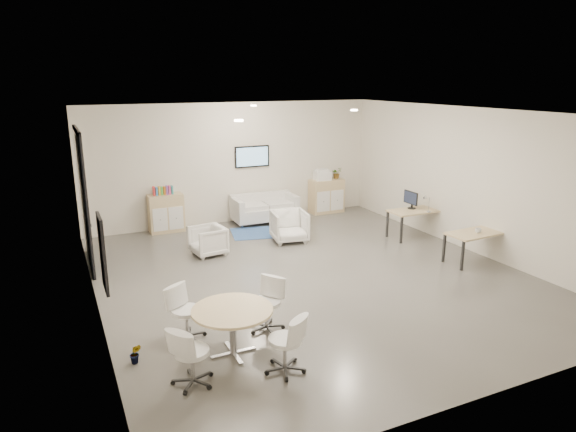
% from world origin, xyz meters
% --- Properties ---
extents(room_shell, '(9.60, 10.60, 4.80)m').
position_xyz_m(room_shell, '(0.00, 0.00, 1.60)').
color(room_shell, '#52504A').
rests_on(room_shell, ground).
extents(glass_door, '(0.09, 1.90, 2.85)m').
position_xyz_m(glass_door, '(-3.95, 2.51, 1.50)').
color(glass_door, black).
rests_on(glass_door, room_shell).
extents(artwork, '(0.05, 0.54, 1.04)m').
position_xyz_m(artwork, '(-3.97, -1.60, 1.55)').
color(artwork, black).
rests_on(artwork, room_shell).
extents(wall_tv, '(0.98, 0.06, 0.58)m').
position_xyz_m(wall_tv, '(0.50, 4.46, 1.75)').
color(wall_tv, black).
rests_on(wall_tv, room_shell).
extents(ceiling_spots, '(3.14, 4.14, 0.03)m').
position_xyz_m(ceiling_spots, '(-0.20, 0.83, 3.18)').
color(ceiling_spots, '#FFEAC6').
rests_on(ceiling_spots, room_shell).
extents(sideboard_left, '(0.86, 0.45, 0.97)m').
position_xyz_m(sideboard_left, '(-1.95, 4.25, 0.48)').
color(sideboard_left, tan).
rests_on(sideboard_left, room_shell).
extents(sideboard_right, '(0.98, 0.47, 0.98)m').
position_xyz_m(sideboard_right, '(2.71, 4.24, 0.49)').
color(sideboard_right, tan).
rests_on(sideboard_right, room_shell).
extents(books, '(0.50, 0.14, 0.22)m').
position_xyz_m(books, '(-1.99, 4.25, 1.08)').
color(books, red).
rests_on(books, sideboard_left).
extents(printer, '(0.47, 0.40, 0.31)m').
position_xyz_m(printer, '(2.56, 4.24, 1.12)').
color(printer, white).
rests_on(printer, sideboard_right).
extents(loveseat, '(1.75, 0.90, 0.65)m').
position_xyz_m(loveseat, '(0.67, 4.06, 0.35)').
color(loveseat, silver).
rests_on(loveseat, room_shell).
extents(blue_rug, '(1.79, 1.38, 0.01)m').
position_xyz_m(blue_rug, '(0.26, 3.11, 0.01)').
color(blue_rug, '#33559C').
rests_on(blue_rug, room_shell).
extents(armchair_left, '(0.73, 0.76, 0.71)m').
position_xyz_m(armchair_left, '(-1.50, 2.07, 0.35)').
color(armchair_left, silver).
rests_on(armchair_left, room_shell).
extents(armchair_right, '(0.91, 0.87, 0.82)m').
position_xyz_m(armchair_right, '(0.55, 2.19, 0.41)').
color(armchair_right, silver).
rests_on(armchair_right, room_shell).
extents(desk_rear, '(1.32, 0.66, 0.69)m').
position_xyz_m(desk_rear, '(3.50, 1.20, 0.62)').
color(desk_rear, tan).
rests_on(desk_rear, room_shell).
extents(desk_front, '(1.31, 0.71, 0.66)m').
position_xyz_m(desk_front, '(3.51, -0.79, 0.60)').
color(desk_front, tan).
rests_on(desk_front, room_shell).
extents(monitor, '(0.20, 0.50, 0.44)m').
position_xyz_m(monitor, '(3.46, 1.35, 0.92)').
color(monitor, black).
rests_on(monitor, desk_rear).
extents(round_table, '(1.14, 1.14, 0.70)m').
position_xyz_m(round_table, '(-2.40, -2.22, 0.61)').
color(round_table, tan).
rests_on(round_table, room_shell).
extents(meeting_chairs, '(2.23, 2.23, 0.82)m').
position_xyz_m(meeting_chairs, '(-2.40, -2.22, 0.41)').
color(meeting_chairs, white).
rests_on(meeting_chairs, room_shell).
extents(plant_cabinet, '(0.34, 0.36, 0.25)m').
position_xyz_m(plant_cabinet, '(3.04, 4.26, 1.10)').
color(plant_cabinet, '#3F7F3F').
rests_on(plant_cabinet, sideboard_right).
extents(plant_floor, '(0.24, 0.33, 0.13)m').
position_xyz_m(plant_floor, '(-3.70, -1.88, 0.06)').
color(plant_floor, '#3F7F3F').
rests_on(plant_floor, room_shell).
extents(cup, '(0.14, 0.12, 0.13)m').
position_xyz_m(cup, '(3.50, -0.85, 0.73)').
color(cup, white).
rests_on(cup, desk_front).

